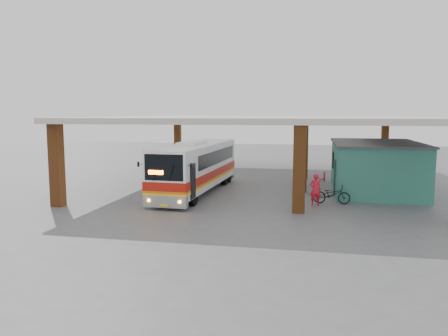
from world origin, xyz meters
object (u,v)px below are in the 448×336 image
at_px(coach_bus, 197,167).
at_px(red_chair, 323,177).
at_px(motorcycle, 332,194).
at_px(pedestrian, 315,190).

relative_size(coach_bus, red_chair, 15.49).
bearing_deg(red_chair, motorcycle, -98.90).
xyz_separation_m(coach_bus, red_chair, (7.78, 5.90, -1.27)).
relative_size(pedestrian, red_chair, 2.38).
bearing_deg(red_chair, pedestrian, -105.15).
bearing_deg(pedestrian, motorcycle, -156.57).
xyz_separation_m(coach_bus, motorcycle, (8.06, -1.84, -1.08)).
relative_size(coach_bus, pedestrian, 6.50).
height_order(coach_bus, red_chair, coach_bus).
bearing_deg(coach_bus, red_chair, 39.55).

